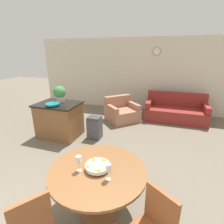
{
  "coord_description": "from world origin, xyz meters",
  "views": [
    {
      "loc": [
        1.24,
        -0.86,
        2.2
      ],
      "look_at": [
        0.09,
        2.62,
        0.93
      ],
      "focal_mm": 28.0,
      "sensor_mm": 36.0,
      "label": 1
    }
  ],
  "objects_px": {
    "teal_bowl": "(53,104)",
    "potted_plant": "(60,93)",
    "couch": "(175,111)",
    "wine_glass_left": "(79,160)",
    "fruit_bowl": "(98,166)",
    "kitchen_island": "(60,120)",
    "dining_table": "(98,180)",
    "wine_glass_right": "(108,168)",
    "trash_bin": "(95,128)",
    "dining_chair_near_left": "(31,223)",
    "armchair": "(122,112)"
  },
  "relations": [
    {
      "from": "potted_plant",
      "to": "dining_chair_near_left",
      "type": "bearing_deg",
      "value": -62.0
    },
    {
      "from": "dining_table",
      "to": "wine_glass_left",
      "type": "distance_m",
      "value": 0.4
    },
    {
      "from": "teal_bowl",
      "to": "trash_bin",
      "type": "relative_size",
      "value": 0.59
    },
    {
      "from": "kitchen_island",
      "to": "couch",
      "type": "distance_m",
      "value": 3.75
    },
    {
      "from": "teal_bowl",
      "to": "trash_bin",
      "type": "bearing_deg",
      "value": 21.33
    },
    {
      "from": "fruit_bowl",
      "to": "wine_glass_left",
      "type": "xyz_separation_m",
      "value": [
        -0.22,
        -0.1,
        0.11
      ]
    },
    {
      "from": "teal_bowl",
      "to": "potted_plant",
      "type": "height_order",
      "value": "potted_plant"
    },
    {
      "from": "trash_bin",
      "to": "couch",
      "type": "relative_size",
      "value": 0.31
    },
    {
      "from": "potted_plant",
      "to": "wine_glass_right",
      "type": "bearing_deg",
      "value": -46.13
    },
    {
      "from": "armchair",
      "to": "trash_bin",
      "type": "bearing_deg",
      "value": -147.82
    },
    {
      "from": "kitchen_island",
      "to": "couch",
      "type": "xyz_separation_m",
      "value": [
        3.01,
        2.23,
        -0.16
      ]
    },
    {
      "from": "kitchen_island",
      "to": "teal_bowl",
      "type": "relative_size",
      "value": 3.15
    },
    {
      "from": "teal_bowl",
      "to": "trash_bin",
      "type": "xyz_separation_m",
      "value": [
        0.95,
        0.37,
        -0.67
      ]
    },
    {
      "from": "wine_glass_left",
      "to": "kitchen_island",
      "type": "height_order",
      "value": "wine_glass_left"
    },
    {
      "from": "wine_glass_right",
      "to": "teal_bowl",
      "type": "height_order",
      "value": "teal_bowl"
    },
    {
      "from": "wine_glass_left",
      "to": "wine_glass_right",
      "type": "xyz_separation_m",
      "value": [
        0.41,
        -0.04,
        0.0
      ]
    },
    {
      "from": "potted_plant",
      "to": "fruit_bowl",
      "type": "bearing_deg",
      "value": -47.02
    },
    {
      "from": "couch",
      "to": "armchair",
      "type": "height_order",
      "value": "couch"
    },
    {
      "from": "wine_glass_left",
      "to": "potted_plant",
      "type": "bearing_deg",
      "value": 128.37
    },
    {
      "from": "fruit_bowl",
      "to": "wine_glass_left",
      "type": "bearing_deg",
      "value": -155.68
    },
    {
      "from": "kitchen_island",
      "to": "armchair",
      "type": "bearing_deg",
      "value": 51.46
    },
    {
      "from": "kitchen_island",
      "to": "couch",
      "type": "height_order",
      "value": "kitchen_island"
    },
    {
      "from": "dining_table",
      "to": "fruit_bowl",
      "type": "height_order",
      "value": "fruit_bowl"
    },
    {
      "from": "fruit_bowl",
      "to": "teal_bowl",
      "type": "bearing_deg",
      "value": 138.18
    },
    {
      "from": "wine_glass_right",
      "to": "armchair",
      "type": "height_order",
      "value": "wine_glass_right"
    },
    {
      "from": "trash_bin",
      "to": "teal_bowl",
      "type": "bearing_deg",
      "value": -158.67
    },
    {
      "from": "kitchen_island",
      "to": "teal_bowl",
      "type": "distance_m",
      "value": 0.55
    },
    {
      "from": "fruit_bowl",
      "to": "trash_bin",
      "type": "xyz_separation_m",
      "value": [
        -0.98,
        2.1,
        -0.49
      ]
    },
    {
      "from": "wine_glass_left",
      "to": "armchair",
      "type": "relative_size",
      "value": 0.17
    },
    {
      "from": "fruit_bowl",
      "to": "kitchen_island",
      "type": "distance_m",
      "value": 2.76
    },
    {
      "from": "dining_table",
      "to": "dining_chair_near_left",
      "type": "distance_m",
      "value": 0.88
    },
    {
      "from": "dining_table",
      "to": "teal_bowl",
      "type": "xyz_separation_m",
      "value": [
        -1.93,
        1.73,
        0.4
      ]
    },
    {
      "from": "fruit_bowl",
      "to": "armchair",
      "type": "relative_size",
      "value": 0.25
    },
    {
      "from": "teal_bowl",
      "to": "couch",
      "type": "height_order",
      "value": "teal_bowl"
    },
    {
      "from": "fruit_bowl",
      "to": "teal_bowl",
      "type": "height_order",
      "value": "teal_bowl"
    },
    {
      "from": "wine_glass_right",
      "to": "teal_bowl",
      "type": "bearing_deg",
      "value": 138.74
    },
    {
      "from": "dining_table",
      "to": "couch",
      "type": "distance_m",
      "value": 4.32
    },
    {
      "from": "dining_chair_near_left",
      "to": "couch",
      "type": "xyz_separation_m",
      "value": [
        1.51,
        4.94,
        -0.21
      ]
    },
    {
      "from": "wine_glass_left",
      "to": "wine_glass_right",
      "type": "distance_m",
      "value": 0.42
    },
    {
      "from": "couch",
      "to": "armchair",
      "type": "xyz_separation_m",
      "value": [
        -1.71,
        -0.6,
        -0.03
      ]
    },
    {
      "from": "couch",
      "to": "wine_glass_left",
      "type": "bearing_deg",
      "value": -107.29
    },
    {
      "from": "fruit_bowl",
      "to": "teal_bowl",
      "type": "xyz_separation_m",
      "value": [
        -1.93,
        1.73,
        0.18
      ]
    },
    {
      "from": "teal_bowl",
      "to": "fruit_bowl",
      "type": "bearing_deg",
      "value": -41.82
    },
    {
      "from": "teal_bowl",
      "to": "potted_plant",
      "type": "distance_m",
      "value": 0.44
    },
    {
      "from": "dining_table",
      "to": "wine_glass_right",
      "type": "height_order",
      "value": "wine_glass_right"
    },
    {
      "from": "dining_table",
      "to": "couch",
      "type": "height_order",
      "value": "couch"
    },
    {
      "from": "wine_glass_left",
      "to": "fruit_bowl",
      "type": "bearing_deg",
      "value": 24.32
    },
    {
      "from": "dining_chair_near_left",
      "to": "kitchen_island",
      "type": "distance_m",
      "value": 3.09
    },
    {
      "from": "dining_chair_near_left",
      "to": "potted_plant",
      "type": "xyz_separation_m",
      "value": [
        -1.53,
        2.89,
        0.64
      ]
    },
    {
      "from": "dining_chair_near_left",
      "to": "teal_bowl",
      "type": "xyz_separation_m",
      "value": [
        -1.49,
        2.49,
        0.45
      ]
    }
  ]
}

